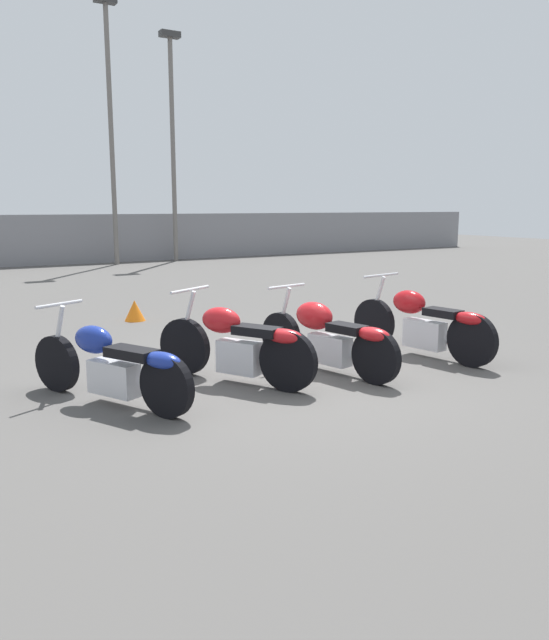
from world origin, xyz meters
The scene contains 9 objects.
ground_plane centered at (0.00, 0.00, 0.00)m, with size 60.00×60.00×0.00m, color #514F4C.
fence_back centered at (0.00, 16.00, 0.85)m, with size 40.00×0.04×1.69m.
light_pole_left centered at (2.63, 15.18, 4.98)m, with size 0.70×0.35×8.57m.
light_pole_right centered at (4.89, 15.41, 4.62)m, with size 0.70×0.35×7.87m.
motorcycle_slot_0 centered at (-2.01, 0.07, 0.41)m, with size 1.10×2.02×0.98m.
motorcycle_slot_1 centered at (-0.57, 0.11, 0.44)m, with size 1.15×1.87×1.04m.
motorcycle_slot_2 centered at (0.58, -0.02, 0.44)m, with size 0.76×2.13×1.00m.
motorcycle_slot_3 centered at (2.14, -0.02, 0.44)m, with size 0.73×2.24×1.04m.
traffic_cone_near centered at (-0.31, 4.48, 0.18)m, with size 0.36×0.36×0.36m.
Camera 1 is at (-3.73, -5.98, 1.98)m, focal length 35.00 mm.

